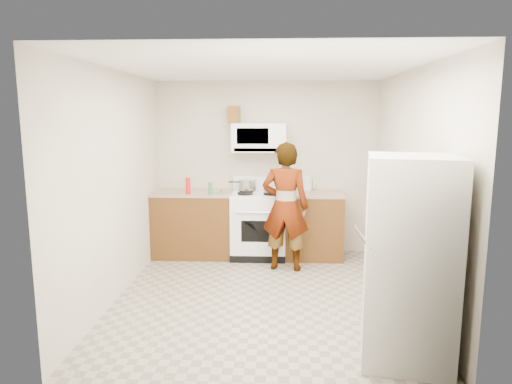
# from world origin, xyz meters

# --- Properties ---
(floor) EXTENTS (3.60, 3.60, 0.00)m
(floor) POSITION_xyz_m (0.00, 0.00, 0.00)
(floor) COLOR gray
(floor) RESTS_ON ground
(back_wall) EXTENTS (3.20, 0.02, 2.50)m
(back_wall) POSITION_xyz_m (0.00, 1.79, 1.25)
(back_wall) COLOR beige
(back_wall) RESTS_ON floor
(right_wall) EXTENTS (0.02, 3.60, 2.50)m
(right_wall) POSITION_xyz_m (1.59, 0.00, 1.25)
(right_wall) COLOR beige
(right_wall) RESTS_ON floor
(cabinet_left) EXTENTS (1.12, 0.62, 0.90)m
(cabinet_left) POSITION_xyz_m (-1.04, 1.49, 0.45)
(cabinet_left) COLOR #582D14
(cabinet_left) RESTS_ON floor
(counter_left) EXTENTS (1.14, 0.64, 0.03)m
(counter_left) POSITION_xyz_m (-1.04, 1.49, 0.92)
(counter_left) COLOR tan
(counter_left) RESTS_ON cabinet_left
(cabinet_right) EXTENTS (0.80, 0.62, 0.90)m
(cabinet_right) POSITION_xyz_m (0.68, 1.49, 0.45)
(cabinet_right) COLOR #582D14
(cabinet_right) RESTS_ON floor
(counter_right) EXTENTS (0.82, 0.64, 0.03)m
(counter_right) POSITION_xyz_m (0.68, 1.49, 0.92)
(counter_right) COLOR tan
(counter_right) RESTS_ON cabinet_right
(gas_range) EXTENTS (0.76, 0.65, 1.13)m
(gas_range) POSITION_xyz_m (-0.10, 1.48, 0.49)
(gas_range) COLOR white
(gas_range) RESTS_ON floor
(microwave) EXTENTS (0.76, 0.38, 0.40)m
(microwave) POSITION_xyz_m (-0.10, 1.61, 1.70)
(microwave) COLOR white
(microwave) RESTS_ON back_wall
(person) EXTENTS (0.67, 0.49, 1.68)m
(person) POSITION_xyz_m (0.27, 0.94, 0.84)
(person) COLOR tan
(person) RESTS_ON floor
(fridge) EXTENTS (0.81, 0.81, 1.70)m
(fridge) POSITION_xyz_m (1.24, -1.27, 0.85)
(fridge) COLOR silver
(fridge) RESTS_ON floor
(kettle) EXTENTS (0.21, 0.21, 0.19)m
(kettle) POSITION_xyz_m (0.59, 1.70, 1.03)
(kettle) COLOR silver
(kettle) RESTS_ON counter_right
(jug) EXTENTS (0.18, 0.18, 0.24)m
(jug) POSITION_xyz_m (-0.45, 1.63, 2.02)
(jug) COLOR brown
(jug) RESTS_ON microwave
(saucepan) EXTENTS (0.29, 0.29, 0.14)m
(saucepan) POSITION_xyz_m (-0.26, 1.58, 1.02)
(saucepan) COLOR #B3B2B7
(saucepan) RESTS_ON gas_range
(tray) EXTENTS (0.27, 0.19, 0.05)m
(tray) POSITION_xyz_m (0.10, 1.42, 0.96)
(tray) COLOR white
(tray) RESTS_ON gas_range
(bottle_spray) EXTENTS (0.08, 0.08, 0.23)m
(bottle_spray) POSITION_xyz_m (-1.07, 1.29, 1.05)
(bottle_spray) COLOR red
(bottle_spray) RESTS_ON counter_left
(bottle_hot_sauce) EXTENTS (0.06, 0.06, 0.15)m
(bottle_hot_sauce) POSITION_xyz_m (-0.75, 1.29, 1.01)
(bottle_hot_sauce) COLOR orange
(bottle_hot_sauce) RESTS_ON counter_left
(bottle_green_cap) EXTENTS (0.06, 0.06, 0.17)m
(bottle_green_cap) POSITION_xyz_m (-0.75, 1.24, 1.02)
(bottle_green_cap) COLOR #18863D
(bottle_green_cap) RESTS_ON counter_left
(pot_lid) EXTENTS (0.29, 0.29, 0.01)m
(pot_lid) POSITION_xyz_m (-0.63, 1.40, 0.94)
(pot_lid) COLOR silver
(pot_lid) RESTS_ON counter_left
(broom) EXTENTS (0.12, 0.25, 1.16)m
(broom) POSITION_xyz_m (1.54, 1.19, 0.59)
(broom) COLOR white
(broom) RESTS_ON floor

